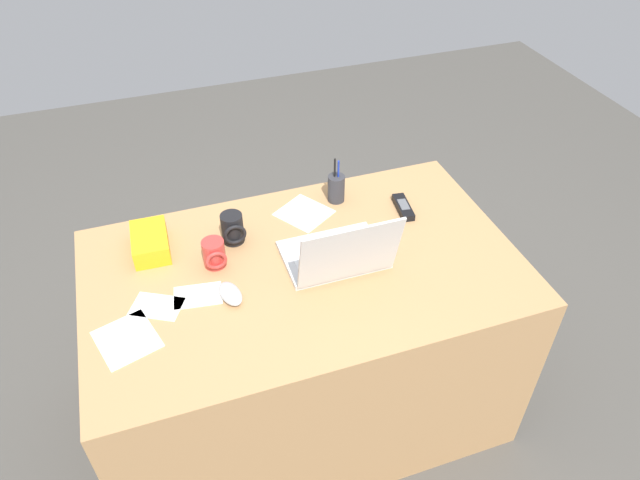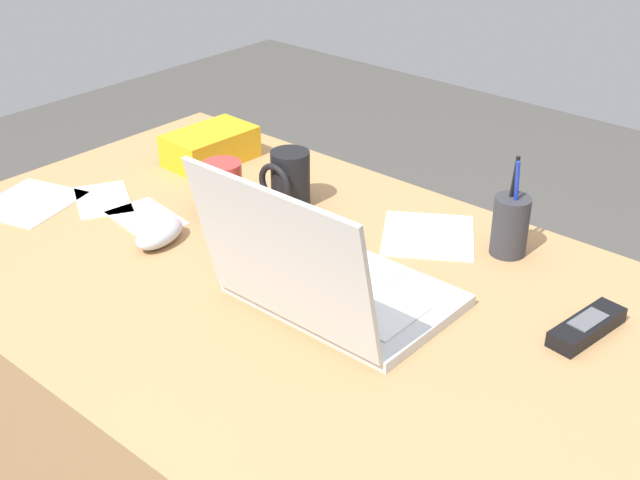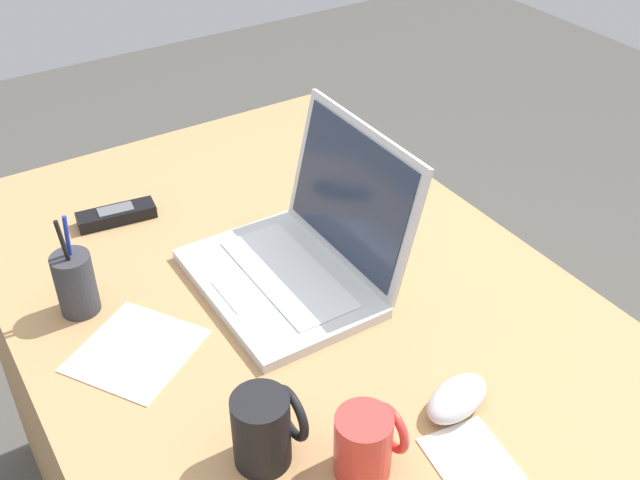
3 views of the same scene
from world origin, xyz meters
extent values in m
cube|color=tan|center=(0.00, 0.00, 0.38)|extent=(1.40, 0.84, 0.76)
cube|color=silver|center=(-0.10, -0.01, 0.76)|extent=(0.33, 0.23, 0.02)
cube|color=silver|center=(-0.10, 0.01, 0.77)|extent=(0.27, 0.11, 0.00)
cube|color=silver|center=(-0.10, -0.08, 0.77)|extent=(0.09, 0.05, 0.00)
cube|color=silver|center=(-0.10, 0.13, 0.89)|extent=(0.32, 0.06, 0.23)
cube|color=#283347|center=(-0.10, 0.13, 0.89)|extent=(0.29, 0.05, 0.20)
ellipsoid|color=silver|center=(0.25, 0.07, 0.77)|extent=(0.08, 0.12, 0.04)
cylinder|color=#C63833|center=(0.27, -0.10, 0.80)|extent=(0.07, 0.07, 0.09)
torus|color=#C63833|center=(0.27, -0.06, 0.81)|extent=(0.07, 0.01, 0.07)
cylinder|color=black|center=(0.19, -0.20, 0.81)|extent=(0.07, 0.07, 0.11)
torus|color=black|center=(0.19, -0.15, 0.81)|extent=(0.08, 0.01, 0.08)
cube|color=black|center=(-0.43, -0.17, 0.77)|extent=(0.06, 0.15, 0.02)
cube|color=#595B60|center=(-0.43, -0.17, 0.78)|extent=(0.04, 0.07, 0.00)
cylinder|color=#333338|center=(-0.22, -0.30, 0.81)|extent=(0.06, 0.06, 0.10)
cylinder|color=#1933B2|center=(-0.23, -0.30, 0.85)|extent=(0.01, 0.02, 0.15)
cylinder|color=black|center=(-0.22, -0.30, 0.85)|extent=(0.01, 0.02, 0.15)
cube|color=#F2AD19|center=(0.45, -0.24, 0.79)|extent=(0.12, 0.19, 0.07)
cube|color=white|center=(0.57, 0.13, 0.76)|extent=(0.20, 0.21, 0.00)
cube|color=white|center=(-0.09, -0.26, 0.76)|extent=(0.22, 0.23, 0.00)
cube|color=white|center=(0.47, 0.03, 0.76)|extent=(0.18, 0.16, 0.00)
cube|color=white|center=(0.35, 0.02, 0.76)|extent=(0.16, 0.12, 0.00)
camera|label=1|loc=(0.39, 1.32, 2.03)|focal=32.59mm
camera|label=2|loc=(-0.79, 0.84, 1.46)|focal=46.61mm
camera|label=3|loc=(0.76, -0.47, 1.56)|focal=43.06mm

